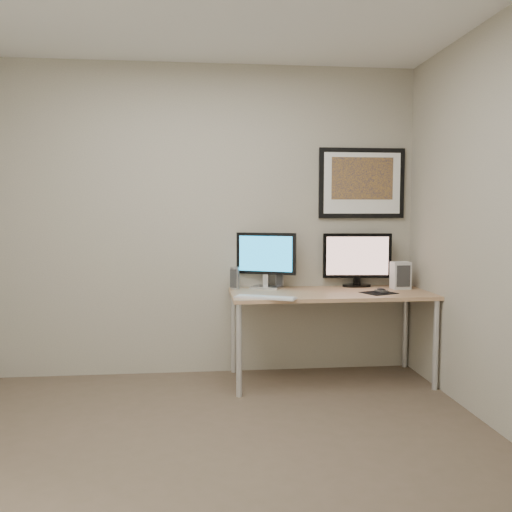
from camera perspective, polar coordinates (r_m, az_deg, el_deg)
The scene contains 12 objects.
floor at distance 3.20m, azimuth -4.92°, elevation -20.74°, with size 3.60×3.60×0.00m, color brown.
room at distance 3.35m, azimuth -5.26°, elevation 9.27°, with size 3.60×3.60×3.60m.
desk at distance 4.43m, azimuth 7.79°, elevation -4.60°, with size 1.60×0.70×0.73m.
framed_art at distance 4.79m, azimuth 11.07°, elevation 7.54°, with size 0.75×0.04×0.60m.
monitor_large at distance 4.55m, azimuth 1.07°, elevation -0.17°, with size 0.49×0.25×0.47m.
monitor_tv at distance 4.73m, azimuth 10.59°, elevation -0.24°, with size 0.59×0.16×0.46m.
speaker_left at distance 4.53m, azimuth -2.23°, elevation -2.33°, with size 0.07×0.07×0.18m, color #A6A6AA.
speaker_right at distance 4.63m, azimuth 2.49°, elevation -2.22°, with size 0.07×0.07×0.18m, color #A6A6AA.
keyboard at distance 4.04m, azimuth 1.01°, elevation -4.38°, with size 0.46×0.12×0.02m, color silver.
mousepad at distance 4.42m, azimuth 12.78°, elevation -3.80°, with size 0.24×0.21×0.00m, color black.
mouse at distance 4.46m, azimuth 13.04°, elevation -3.49°, with size 0.05×0.09×0.03m, color black.
fan_unit at distance 4.69m, azimuth 14.97°, elevation -1.98°, with size 0.15×0.11×0.23m, color silver.
Camera 1 is at (-0.04, -2.89, 1.37)m, focal length 38.00 mm.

